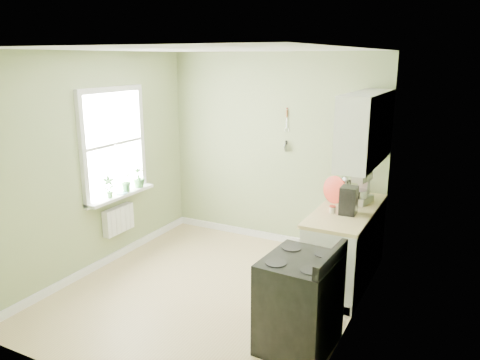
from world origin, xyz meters
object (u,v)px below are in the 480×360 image
at_px(coffee_maker, 348,201).
at_px(stove, 300,303).
at_px(stand_mixer, 362,188).
at_px(kettle, 344,184).

bearing_deg(coffee_maker, stove, -92.92).
bearing_deg(stove, stand_mixer, 86.98).
xyz_separation_m(stand_mixer, kettle, (-0.30, 0.34, -0.07)).
xyz_separation_m(stove, coffee_maker, (0.07, 1.34, 0.61)).
distance_m(kettle, coffee_maker, 0.89).
distance_m(stand_mixer, kettle, 0.46).
height_order(stove, stand_mixer, stand_mixer).
xyz_separation_m(stove, kettle, (-0.20, 2.18, 0.57)).
relative_size(stand_mixer, kettle, 1.96).
bearing_deg(stand_mixer, coffee_maker, -93.30).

